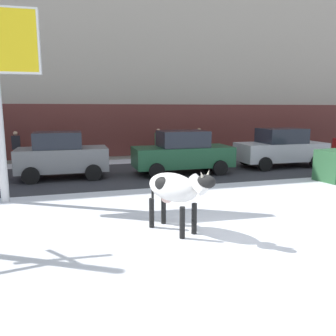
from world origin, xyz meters
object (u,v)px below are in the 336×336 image
at_px(pedestrian_far_left, 16,149).
at_px(pedestrian_near_billboard, 199,144).
at_px(car_darkgreen_sedan, 183,153).
at_px(car_silver_sedan, 281,148).
at_px(pedestrian_by_cars, 158,145).
at_px(cow_holstein, 174,189).
at_px(car_grey_hatchback, 62,155).

bearing_deg(pedestrian_far_left, pedestrian_near_billboard, 0.00).
xyz_separation_m(car_darkgreen_sedan, pedestrian_far_left, (-7.04, 3.55, -0.03)).
xyz_separation_m(car_silver_sedan, pedestrian_by_cars, (-5.20, 3.25, -0.03)).
height_order(car_darkgreen_sedan, pedestrian_by_cars, car_darkgreen_sedan).
relative_size(cow_holstein, car_darkgreen_sedan, 0.44).
height_order(cow_holstein, pedestrian_near_billboard, pedestrian_near_billboard).
xyz_separation_m(car_silver_sedan, pedestrian_far_left, (-12.12, 3.25, -0.03)).
xyz_separation_m(cow_holstein, pedestrian_by_cars, (2.37, 10.21, -0.12)).
xyz_separation_m(car_grey_hatchback, pedestrian_by_cars, (4.84, 3.15, -0.05)).
bearing_deg(car_grey_hatchback, pedestrian_near_billboard, 23.83).
distance_m(cow_holstein, car_darkgreen_sedan, 7.11).
xyz_separation_m(car_grey_hatchback, car_darkgreen_sedan, (4.97, -0.40, -0.02)).
relative_size(car_grey_hatchback, pedestrian_near_billboard, 2.04).
xyz_separation_m(cow_holstein, car_darkgreen_sedan, (2.49, 6.66, -0.09)).
height_order(car_darkgreen_sedan, pedestrian_near_billboard, car_darkgreen_sedan).
relative_size(car_darkgreen_sedan, car_silver_sedan, 1.00).
relative_size(pedestrian_near_billboard, pedestrian_far_left, 1.00).
bearing_deg(car_darkgreen_sedan, car_grey_hatchback, 175.41).
bearing_deg(cow_holstein, car_grey_hatchback, 109.33).
distance_m(cow_holstein, car_silver_sedan, 10.29).
xyz_separation_m(cow_holstein, car_silver_sedan, (7.57, 6.96, -0.09)).
xyz_separation_m(car_darkgreen_sedan, pedestrian_by_cars, (-0.12, 3.55, -0.03)).
height_order(pedestrian_near_billboard, pedestrian_by_cars, same).
relative_size(car_darkgreen_sedan, pedestrian_near_billboard, 2.44).
distance_m(car_grey_hatchback, pedestrian_far_left, 3.77).
bearing_deg(pedestrian_by_cars, car_silver_sedan, -31.97).
xyz_separation_m(cow_holstein, pedestrian_far_left, (-4.54, 10.21, -0.12)).
bearing_deg(car_darkgreen_sedan, cow_holstein, -110.51).
distance_m(car_darkgreen_sedan, car_silver_sedan, 5.09).
relative_size(car_darkgreen_sedan, pedestrian_far_left, 2.44).
bearing_deg(pedestrian_far_left, cow_holstein, -66.01).
distance_m(cow_holstein, pedestrian_near_billboard, 11.22).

